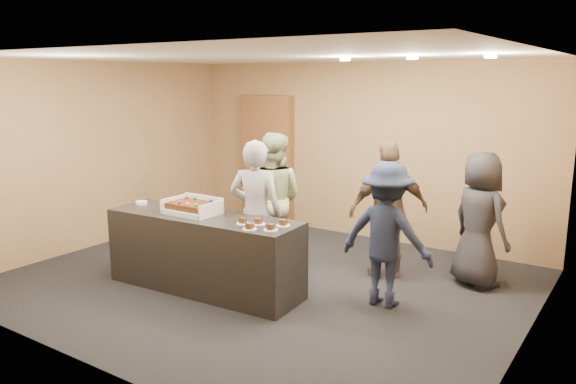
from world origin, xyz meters
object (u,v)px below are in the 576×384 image
object	(u,v)px
storage_cabinet	(267,160)
person_brown_extra	(389,210)
sheet_cake	(192,205)
person_dark_suit	(479,220)
plate_stack	(141,203)
cake_box	(193,210)
serving_counter	(204,253)
person_sage_man	(272,199)
person_navy_man	(387,235)
person_server_grey	(256,214)

from	to	relation	value
storage_cabinet	person_brown_extra	distance (m)	3.21
storage_cabinet	sheet_cake	distance (m)	3.20
storage_cabinet	person_dark_suit	bearing A→B (deg)	-15.34
sheet_cake	plate_stack	bearing A→B (deg)	179.36
cake_box	plate_stack	world-z (taller)	cake_box
person_brown_extra	person_dark_suit	distance (m)	1.07
serving_counter	cake_box	world-z (taller)	cake_box
cake_box	serving_counter	bearing A→B (deg)	-7.69
storage_cabinet	person_sage_man	size ratio (longest dim) A/B	1.23
person_brown_extra	person_dark_suit	xyz separation A→B (m)	(1.01, 0.34, -0.05)
person_navy_man	plate_stack	bearing A→B (deg)	12.61
serving_counter	sheet_cake	xyz separation A→B (m)	(-0.17, 0.00, 0.55)
person_server_grey	person_brown_extra	size ratio (longest dim) A/B	1.03
person_sage_man	person_dark_suit	world-z (taller)	person_sage_man
plate_stack	person_navy_man	xyz separation A→B (m)	(3.00, 0.77, -0.12)
serving_counter	person_sage_man	world-z (taller)	person_sage_man
person_dark_suit	sheet_cake	bearing A→B (deg)	65.45
storage_cabinet	person_server_grey	size ratio (longest dim) A/B	1.23
sheet_cake	person_server_grey	bearing A→B (deg)	37.11
cake_box	person_brown_extra	xyz separation A→B (m)	(1.78, 1.58, -0.09)
cake_box	plate_stack	xyz separation A→B (m)	(-0.88, -0.01, -0.03)
cake_box	sheet_cake	size ratio (longest dim) A/B	1.18
plate_stack	person_navy_man	world-z (taller)	person_navy_man
person_sage_man	storage_cabinet	bearing A→B (deg)	-71.79
sheet_cake	person_sage_man	world-z (taller)	person_sage_man
plate_stack	person_dark_suit	distance (m)	4.15
serving_counter	person_brown_extra	distance (m)	2.31
person_server_grey	person_sage_man	distance (m)	0.84
plate_stack	person_sage_man	xyz separation A→B (m)	(1.15, 1.22, -0.03)
cake_box	person_server_grey	distance (m)	0.73
plate_stack	person_navy_man	distance (m)	3.10
serving_counter	plate_stack	distance (m)	1.15
cake_box	storage_cabinet	bearing A→B (deg)	110.12
serving_counter	person_brown_extra	world-z (taller)	person_brown_extra
plate_stack	serving_counter	bearing A→B (deg)	-0.54
person_server_grey	storage_cabinet	bearing A→B (deg)	-73.82
storage_cabinet	sheet_cake	xyz separation A→B (m)	(1.09, -3.00, -0.09)
person_sage_man	person_navy_man	world-z (taller)	person_sage_man
serving_counter	person_navy_man	size ratio (longest dim) A/B	1.51
person_brown_extra	sheet_cake	bearing A→B (deg)	-1.85
storage_cabinet	cake_box	world-z (taller)	storage_cabinet
plate_stack	person_sage_man	size ratio (longest dim) A/B	0.08
person_navy_man	person_dark_suit	size ratio (longest dim) A/B	0.98
person_sage_man	person_brown_extra	size ratio (longest dim) A/B	1.03
serving_counter	sheet_cake	size ratio (longest dim) A/B	4.55
plate_stack	person_server_grey	world-z (taller)	person_server_grey
person_server_grey	person_dark_suit	bearing A→B (deg)	-163.18
sheet_cake	plate_stack	size ratio (longest dim) A/B	3.66
person_sage_man	plate_stack	bearing A→B (deg)	27.15
storage_cabinet	cake_box	xyz separation A→B (m)	(1.09, -2.98, -0.14)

